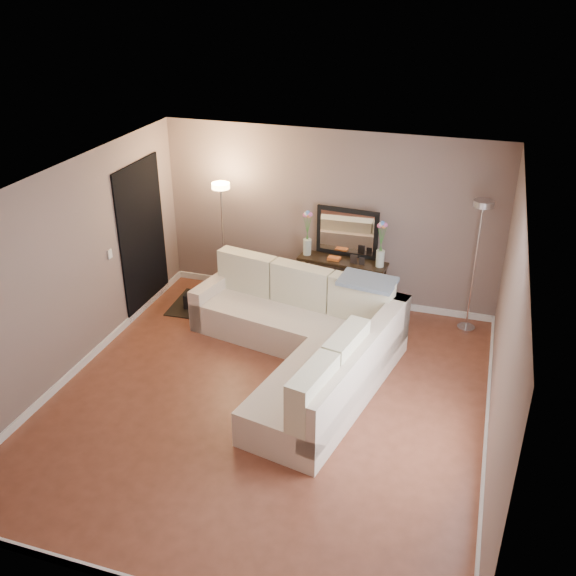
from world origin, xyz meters
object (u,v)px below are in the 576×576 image
(sectional_sofa, at_px, (306,338))
(floor_lamp_lit, at_px, (222,219))
(floor_lamp_unlit, at_px, (478,241))
(console_table, at_px, (336,281))

(sectional_sofa, distance_m, floor_lamp_lit, 2.37)
(floor_lamp_unlit, bearing_deg, sectional_sofa, -141.62)
(sectional_sofa, xyz_separation_m, floor_lamp_lit, (-1.69, 1.38, 0.92))
(floor_lamp_lit, height_order, floor_lamp_unlit, floor_lamp_unlit)
(sectional_sofa, height_order, floor_lamp_lit, floor_lamp_lit)
(sectional_sofa, bearing_deg, floor_lamp_unlit, 38.38)
(floor_lamp_unlit, bearing_deg, console_table, 178.99)
(sectional_sofa, relative_size, console_table, 2.45)
(console_table, distance_m, floor_lamp_lit, 1.91)
(console_table, distance_m, floor_lamp_unlit, 2.11)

